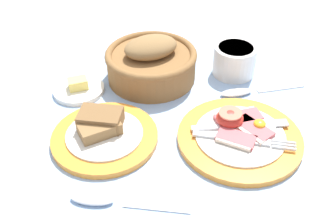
{
  "coord_description": "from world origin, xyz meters",
  "views": [
    {
      "loc": [
        -0.15,
        -0.52,
        0.5
      ],
      "look_at": [
        -0.07,
        0.07,
        0.02
      ],
      "focal_mm": 42.0,
      "sensor_mm": 36.0,
      "label": 1
    }
  ],
  "objects_px": {
    "teaspoon_by_saucer": "(248,91)",
    "butter_dish": "(79,89)",
    "bread_plate": "(104,133)",
    "teaspoon_near_cup": "(109,201)",
    "breakfast_plate": "(240,134)",
    "sugar_cup": "(234,59)",
    "bread_basket": "(151,62)"
  },
  "relations": [
    {
      "from": "bread_basket",
      "to": "teaspoon_near_cup",
      "type": "relative_size",
      "value": 1.06
    },
    {
      "from": "breakfast_plate",
      "to": "teaspoon_near_cup",
      "type": "height_order",
      "value": "breakfast_plate"
    },
    {
      "from": "breakfast_plate",
      "to": "bread_basket",
      "type": "xyz_separation_m",
      "value": [
        -0.14,
        0.22,
        0.03
      ]
    },
    {
      "from": "teaspoon_by_saucer",
      "to": "teaspoon_near_cup",
      "type": "relative_size",
      "value": 1.01
    },
    {
      "from": "bread_plate",
      "to": "bread_basket",
      "type": "xyz_separation_m",
      "value": [
        0.11,
        0.19,
        0.03
      ]
    },
    {
      "from": "breakfast_plate",
      "to": "bread_plate",
      "type": "bearing_deg",
      "value": 172.24
    },
    {
      "from": "bread_plate",
      "to": "butter_dish",
      "type": "xyz_separation_m",
      "value": [
        -0.05,
        0.16,
        -0.01
      ]
    },
    {
      "from": "breakfast_plate",
      "to": "teaspoon_by_saucer",
      "type": "distance_m",
      "value": 0.15
    },
    {
      "from": "butter_dish",
      "to": "teaspoon_by_saucer",
      "type": "bearing_deg",
      "value": -8.48
    },
    {
      "from": "breakfast_plate",
      "to": "bread_basket",
      "type": "distance_m",
      "value": 0.27
    },
    {
      "from": "breakfast_plate",
      "to": "butter_dish",
      "type": "height_order",
      "value": "breakfast_plate"
    },
    {
      "from": "bread_basket",
      "to": "teaspoon_near_cup",
      "type": "height_order",
      "value": "bread_basket"
    },
    {
      "from": "butter_dish",
      "to": "teaspoon_by_saucer",
      "type": "xyz_separation_m",
      "value": [
        0.36,
        -0.05,
        -0.0
      ]
    },
    {
      "from": "bread_plate",
      "to": "butter_dish",
      "type": "height_order",
      "value": "bread_plate"
    },
    {
      "from": "butter_dish",
      "to": "teaspoon_by_saucer",
      "type": "relative_size",
      "value": 0.57
    },
    {
      "from": "bread_plate",
      "to": "butter_dish",
      "type": "bearing_deg",
      "value": 108.64
    },
    {
      "from": "bread_basket",
      "to": "sugar_cup",
      "type": "bearing_deg",
      "value": -1.23
    },
    {
      "from": "butter_dish",
      "to": "breakfast_plate",
      "type": "bearing_deg",
      "value": -32.25
    },
    {
      "from": "breakfast_plate",
      "to": "sugar_cup",
      "type": "distance_m",
      "value": 0.23
    },
    {
      "from": "bread_plate",
      "to": "bread_basket",
      "type": "bearing_deg",
      "value": 60.2
    },
    {
      "from": "bread_plate",
      "to": "teaspoon_near_cup",
      "type": "distance_m",
      "value": 0.15
    },
    {
      "from": "bread_plate",
      "to": "sugar_cup",
      "type": "bearing_deg",
      "value": 31.95
    },
    {
      "from": "breakfast_plate",
      "to": "bread_basket",
      "type": "height_order",
      "value": "bread_basket"
    },
    {
      "from": "breakfast_plate",
      "to": "butter_dish",
      "type": "relative_size",
      "value": 2.12
    },
    {
      "from": "teaspoon_by_saucer",
      "to": "teaspoon_near_cup",
      "type": "bearing_deg",
      "value": 35.4
    },
    {
      "from": "butter_dish",
      "to": "teaspoon_near_cup",
      "type": "distance_m",
      "value": 0.32
    },
    {
      "from": "bread_basket",
      "to": "teaspoon_by_saucer",
      "type": "bearing_deg",
      "value": -23.18
    },
    {
      "from": "breakfast_plate",
      "to": "teaspoon_near_cup",
      "type": "bearing_deg",
      "value": -154.27
    },
    {
      "from": "bread_plate",
      "to": "teaspoon_by_saucer",
      "type": "height_order",
      "value": "bread_plate"
    },
    {
      "from": "bread_plate",
      "to": "teaspoon_near_cup",
      "type": "bearing_deg",
      "value": -87.65
    },
    {
      "from": "breakfast_plate",
      "to": "teaspoon_near_cup",
      "type": "relative_size",
      "value": 1.22
    },
    {
      "from": "teaspoon_by_saucer",
      "to": "butter_dish",
      "type": "bearing_deg",
      "value": -13.36
    }
  ]
}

